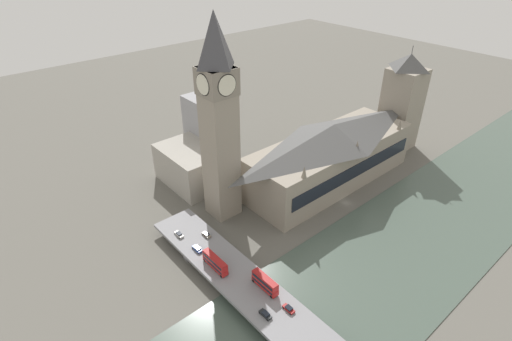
% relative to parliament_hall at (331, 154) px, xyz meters
% --- Properties ---
extents(ground_plane, '(600.00, 600.00, 0.00)m').
position_rel_parliament_hall_xyz_m(ground_plane, '(-17.52, 8.00, -14.92)').
color(ground_plane, '#605E56').
extents(river_water, '(54.00, 360.00, 0.30)m').
position_rel_parliament_hall_xyz_m(river_water, '(-50.52, 8.00, -14.77)').
color(river_water, '#47564C').
rests_on(river_water, ground_plane).
extents(parliament_hall, '(29.50, 88.18, 30.06)m').
position_rel_parliament_hall_xyz_m(parliament_hall, '(0.00, 0.00, 0.00)').
color(parliament_hall, gray).
rests_on(parliament_hall, ground_plane).
extents(clock_tower, '(12.64, 12.64, 83.29)m').
position_rel_parliament_hall_xyz_m(clock_tower, '(13.49, 53.81, 29.38)').
color(clock_tower, gray).
rests_on(clock_tower, ground_plane).
extents(victoria_tower, '(17.09, 17.09, 55.95)m').
position_rel_parliament_hall_xyz_m(victoria_tower, '(0.05, -56.63, 11.06)').
color(victoria_tower, gray).
rests_on(victoria_tower, ground_plane).
extents(road_bridge, '(140.00, 16.42, 4.84)m').
position_rel_parliament_hall_xyz_m(road_bridge, '(-50.52, 75.73, -11.02)').
color(road_bridge, slate).
rests_on(road_bridge, ground_plane).
extents(double_decker_bus_mid, '(10.66, 2.55, 5.02)m').
position_rel_parliament_hall_xyz_m(double_decker_bus_mid, '(-34.04, 72.15, -7.31)').
color(double_decker_bus_mid, red).
rests_on(double_decker_bus_mid, road_bridge).
extents(double_decker_bus_rear, '(11.84, 2.55, 4.89)m').
position_rel_parliament_hall_xyz_m(double_decker_bus_rear, '(-15.92, 79.05, -7.39)').
color(double_decker_bus_rear, red).
rests_on(double_decker_bus_rear, road_bridge).
extents(car_northbound_lead, '(4.39, 1.80, 1.40)m').
position_rel_parliament_hall_xyz_m(car_northbound_lead, '(-42.27, 79.28, -9.39)').
color(car_northbound_lead, black).
rests_on(car_northbound_lead, road_bridge).
extents(car_northbound_mid, '(4.22, 1.77, 1.25)m').
position_rel_parliament_hall_xyz_m(car_northbound_mid, '(-0.03, 71.85, -9.44)').
color(car_northbound_mid, slate).
rests_on(car_northbound_mid, road_bridge).
extents(car_northbound_tail, '(4.45, 1.76, 1.37)m').
position_rel_parliament_hall_xyz_m(car_northbound_tail, '(7.00, 79.71, -9.38)').
color(car_northbound_tail, silver).
rests_on(car_northbound_tail, road_bridge).
extents(car_southbound_lead, '(4.20, 1.74, 1.42)m').
position_rel_parliament_hall_xyz_m(car_southbound_lead, '(-45.37, 72.43, -9.38)').
color(car_southbound_lead, maroon).
rests_on(car_southbound_lead, road_bridge).
extents(car_southbound_mid, '(4.68, 1.87, 1.40)m').
position_rel_parliament_hall_xyz_m(car_southbound_mid, '(-4.37, 78.91, -9.38)').
color(car_southbound_mid, navy).
rests_on(car_southbound_mid, road_bridge).
extents(city_block_west, '(32.54, 24.21, 18.08)m').
position_rel_parliament_hall_xyz_m(city_block_west, '(42.19, 50.36, -5.88)').
color(city_block_west, '#A39E93').
rests_on(city_block_west, ground_plane).
extents(city_block_center, '(28.56, 14.71, 35.51)m').
position_rel_parliament_hall_xyz_m(city_block_center, '(50.14, 33.52, 2.84)').
color(city_block_center, '#939399').
rests_on(city_block_center, ground_plane).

